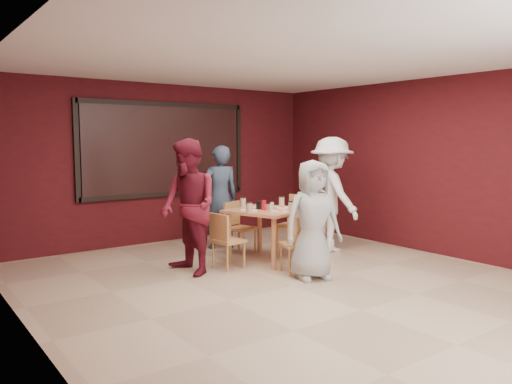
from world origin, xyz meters
TOP-DOWN VIEW (x-y plane):
  - floor at (0.00, 0.00)m, footprint 7.00×7.00m
  - window_blinds at (0.00, 3.45)m, footprint 3.00×0.02m
  - dining_table at (0.53, 1.24)m, footprint 1.26×1.26m
  - chair_front at (0.42, 0.38)m, footprint 0.49×0.49m
  - chair_back at (0.47, 1.92)m, footprint 0.51×0.51m
  - chair_left at (-0.24, 1.19)m, footprint 0.43×0.43m
  - chair_right at (1.23, 1.35)m, footprint 0.55×0.55m
  - diner_front at (0.43, 0.11)m, footprint 0.88×0.71m
  - diner_back at (0.46, 2.42)m, footprint 0.71×0.56m
  - diner_left at (-0.76, 1.28)m, footprint 0.71×0.91m
  - diner_right at (1.83, 1.17)m, footprint 0.87×1.30m

SIDE VIEW (x-z plane):
  - floor at x=0.00m, z-range 0.00..0.00m
  - chair_left at x=-0.24m, z-range 0.05..0.85m
  - chair_front at x=0.42m, z-range 0.05..0.85m
  - chair_back at x=0.47m, z-range 0.05..0.88m
  - chair_right at x=1.23m, z-range 0.06..1.00m
  - dining_table at x=0.53m, z-range 0.22..1.16m
  - diner_front at x=0.43m, z-range 0.00..1.56m
  - diner_back at x=0.46m, z-range 0.00..1.73m
  - diner_left at x=-0.76m, z-range 0.00..1.84m
  - diner_right at x=1.83m, z-range 0.00..1.87m
  - window_blinds at x=0.00m, z-range 0.90..2.40m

